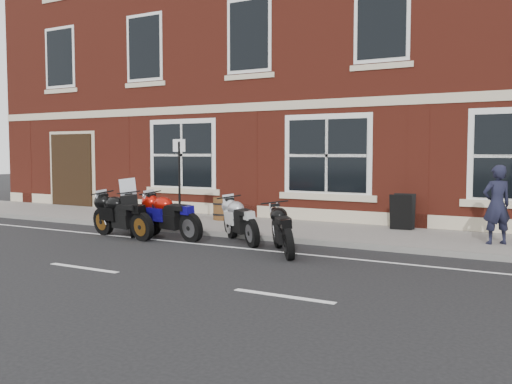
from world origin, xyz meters
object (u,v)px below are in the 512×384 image
a_board_sign (403,212)px  barrel_planter (223,209)px  parking_sign (179,177)px  moto_sport_silver (241,219)px  pedestrian_left (497,205)px  moto_naked_black (284,227)px  moto_sport_black (122,214)px  moto_sport_red (170,215)px  moto_touring_silver (133,211)px

a_board_sign → barrel_planter: a_board_sign is taller
a_board_sign → parking_sign: parking_sign is taller
parking_sign → moto_sport_silver: bearing=-37.6°
pedestrian_left → moto_naked_black: bearing=-0.8°
moto_naked_black → a_board_sign: a_board_sign is taller
moto_sport_black → barrel_planter: size_ratio=3.46×
barrel_planter → moto_sport_silver: bearing=-49.6°
moto_sport_red → moto_naked_black: (3.25, -0.39, -0.04)m
moto_touring_silver → parking_sign: (0.90, 0.77, 0.87)m
pedestrian_left → a_board_sign: (-2.34, 1.27, -0.39)m
moto_sport_black → moto_sport_red: bearing=-57.3°
moto_sport_silver → moto_naked_black: moto_sport_silver is taller
moto_naked_black → barrel_planter: (-3.70, 3.38, -0.09)m
moto_sport_black → moto_naked_black: size_ratio=1.27×
barrel_planter → moto_sport_black: bearing=-100.8°
moto_sport_red → moto_naked_black: size_ratio=1.27×
moto_naked_black → moto_sport_silver: bearing=116.1°
moto_sport_red → pedestrian_left: size_ratio=1.31×
moto_touring_silver → a_board_sign: 6.82m
moto_touring_silver → a_board_sign: moto_touring_silver is taller
a_board_sign → moto_naked_black: bearing=-117.6°
moto_sport_silver → moto_naked_black: size_ratio=0.98×
moto_touring_silver → moto_sport_silver: (3.16, 0.12, -0.02)m
moto_sport_black → moto_sport_silver: (2.87, 0.82, -0.04)m
moto_sport_red → parking_sign: 1.43m
moto_sport_black → pedestrian_left: 8.50m
moto_sport_black → a_board_sign: bearing=-44.9°
moto_touring_silver → barrel_planter: size_ratio=2.54×
moto_sport_silver → pedestrian_left: size_ratio=1.01×
moto_sport_black → moto_sport_silver: size_ratio=1.30×
moto_sport_black → moto_naked_black: 4.36m
moto_sport_silver → moto_touring_silver: bearing=131.2°
barrel_planter → pedestrian_left: bearing=-6.0°
barrel_planter → moto_sport_red: bearing=-81.3°
moto_sport_red → barrel_planter: (-0.46, 2.98, -0.14)m
moto_sport_red → pedestrian_left: (6.96, 2.21, 0.38)m
a_board_sign → parking_sign: 5.74m
barrel_planter → moto_naked_black: bearing=-42.4°
moto_sport_red → barrel_planter: moto_sport_red is taller
a_board_sign → barrel_planter: (-5.07, -0.49, -0.13)m
moto_sport_black → a_board_sign: (5.72, 3.92, -0.00)m
moto_sport_silver → moto_naked_black: bearing=-78.4°
moto_sport_black → parking_sign: 1.81m
pedestrian_left → moto_sport_black: bearing=-17.6°
moto_touring_silver → moto_sport_red: moto_touring_silver is taller
moto_sport_red → parking_sign: size_ratio=0.97×
moto_touring_silver → moto_sport_red: size_ratio=0.74×
moto_naked_black → parking_sign: size_ratio=0.76×
moto_sport_red → moto_naked_black: bearing=-82.6°
moto_naked_black → pedestrian_left: (3.71, 2.60, 0.43)m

